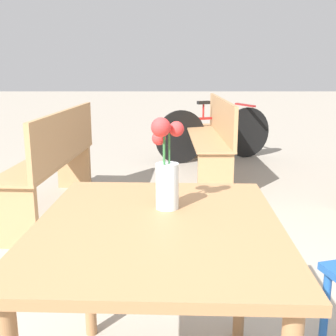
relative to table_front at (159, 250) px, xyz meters
name	(u,v)px	position (x,y,z in m)	size (l,w,h in m)	color
table_front	(159,250)	(0.00, 0.00, 0.00)	(0.82, 0.97, 0.70)	#9E7047
flower_vase	(167,174)	(0.03, 0.13, 0.22)	(0.11, 0.13, 0.32)	silver
bench_middle	(57,158)	(-0.88, 2.09, -0.14)	(0.45, 1.60, 0.85)	tan
bench_far	(214,133)	(0.53, 3.35, -0.13)	(0.38, 1.95, 0.85)	tan
bicycle	(216,134)	(0.64, 4.10, -0.25)	(1.53, 0.71, 0.77)	black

